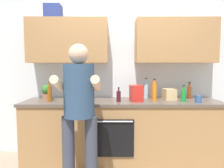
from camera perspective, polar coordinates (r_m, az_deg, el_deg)
name	(u,v)px	position (r m, az deg, el deg)	size (l,w,h in m)	color
ground_plane	(122,160)	(3.15, 2.84, -21.21)	(12.00, 12.00, 0.00)	gray
back_wall_unit	(121,60)	(3.11, 2.65, 6.99)	(4.00, 0.38, 2.50)	silver
counter	(122,131)	(2.98, 2.87, -13.37)	(2.84, 0.67, 0.90)	#A37547
person_standing	(79,105)	(2.22, -9.52, -5.96)	(0.49, 0.45, 1.63)	#383D4C
bottle_vinegar	(189,92)	(3.26, 21.51, -2.13)	(0.06, 0.06, 0.26)	brown
bottle_soda	(183,95)	(2.95, 20.02, -3.04)	(0.07, 0.07, 0.23)	#198C33
bottle_syrup	(50,93)	(2.89, -17.65, -2.64)	(0.06, 0.06, 0.29)	#8C4C14
bottle_water	(146,90)	(3.10, 9.82, -1.64)	(0.06, 0.06, 0.32)	silver
bottle_juice	(154,91)	(2.89, 12.17, -2.03)	(0.07, 0.07, 0.32)	orange
bottle_wine	(119,96)	(2.77, 1.92, -3.50)	(0.06, 0.06, 0.20)	#471419
cup_tea	(198,99)	(2.93, 23.78, -3.99)	(0.08, 0.08, 0.10)	#33598C
mixing_bowl	(87,97)	(2.96, -7.38, -3.81)	(0.21, 0.21, 0.08)	silver
potted_herb	(47,92)	(3.07, -18.45, -2.16)	(0.15, 0.15, 0.23)	#9E6647
grocery_bag_bread	(169,94)	(3.07, 16.26, -2.87)	(0.16, 0.21, 0.16)	tan
grocery_bag_crisps	(136,93)	(2.83, 7.04, -2.65)	(0.17, 0.22, 0.23)	red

